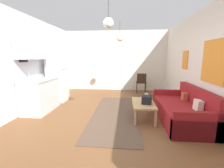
{
  "coord_description": "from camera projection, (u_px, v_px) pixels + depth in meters",
  "views": [
    {
      "loc": [
        0.47,
        -3.28,
        1.53
      ],
      "look_at": [
        0.08,
        1.05,
        0.74
      ],
      "focal_mm": 24.33,
      "sensor_mm": 36.0,
      "label": 1
    }
  ],
  "objects": [
    {
      "name": "bamboo_vase",
      "position": [
        146.0,
        97.0,
        3.89
      ],
      "size": [
        0.1,
        0.1,
        0.41
      ],
      "color": "beige",
      "rests_on": "coffee_table"
    },
    {
      "name": "accent_chair",
      "position": [
        141.0,
        82.0,
        6.42
      ],
      "size": [
        0.44,
        0.42,
        0.84
      ],
      "rotation": [
        0.0,
        0.0,
        3.08
      ],
      "color": "black",
      "rests_on": "ground_plane"
    },
    {
      "name": "refrigerator",
      "position": [
        58.0,
        78.0,
        5.21
      ],
      "size": [
        0.59,
        0.59,
        1.65
      ],
      "color": "white",
      "rests_on": "ground_plane"
    },
    {
      "name": "couch",
      "position": [
        183.0,
        110.0,
        3.64
      ],
      "size": [
        0.91,
        1.95,
        0.81
      ],
      "color": "maroon",
      "rests_on": "ground_plane"
    },
    {
      "name": "wall_left",
      "position": [
        5.0,
        65.0,
        3.5
      ],
      "size": [
        0.12,
        7.58,
        2.68
      ],
      "color": "silver",
      "rests_on": "ground_plane"
    },
    {
      "name": "pendant_lamp_far",
      "position": [
        120.0,
        38.0,
        5.09
      ],
      "size": [
        0.24,
        0.24,
        0.65
      ],
      "color": "black"
    },
    {
      "name": "kitchen_counter",
      "position": [
        38.0,
        83.0,
        4.24
      ],
      "size": [
        0.63,
        1.14,
        2.14
      ],
      "color": "silver",
      "rests_on": "ground_plane"
    },
    {
      "name": "handbag",
      "position": [
        147.0,
        100.0,
        3.65
      ],
      "size": [
        0.28,
        0.31,
        0.29
      ],
      "color": "black",
      "rests_on": "coffee_table"
    },
    {
      "name": "ground_plane",
      "position": [
        105.0,
        125.0,
        3.54
      ],
      "size": [
        5.13,
        7.98,
        0.1
      ],
      "primitive_type": "cube",
      "color": "brown"
    },
    {
      "name": "pendant_lamp_near",
      "position": [
        108.0,
        23.0,
        3.02
      ],
      "size": [
        0.21,
        0.21,
        0.59
      ],
      "color": "black"
    },
    {
      "name": "wall_right",
      "position": [
        216.0,
        66.0,
        3.09
      ],
      "size": [
        0.12,
        7.58,
        2.68
      ],
      "color": "silver",
      "rests_on": "ground_plane"
    },
    {
      "name": "coffee_table",
      "position": [
        143.0,
        104.0,
        3.76
      ],
      "size": [
        0.53,
        0.98,
        0.41
      ],
      "color": "tan",
      "rests_on": "ground_plane"
    },
    {
      "name": "area_rug",
      "position": [
        115.0,
        113.0,
        4.13
      ],
      "size": [
        1.19,
        3.2,
        0.01
      ],
      "primitive_type": "cube",
      "color": "brown",
      "rests_on": "ground_plane"
    },
    {
      "name": "wall_back",
      "position": [
        116.0,
        61.0,
        6.96
      ],
      "size": [
        4.73,
        0.13,
        2.68
      ],
      "color": "silver",
      "rests_on": "ground_plane"
    }
  ]
}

